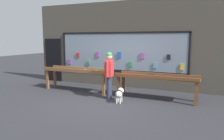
% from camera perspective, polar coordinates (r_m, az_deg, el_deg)
% --- Properties ---
extents(ground_plane, '(40.00, 40.00, 0.00)m').
position_cam_1_polar(ground_plane, '(7.52, -2.22, -7.94)').
color(ground_plane, '#2D2D33').
extents(shopfront_facade, '(8.90, 0.29, 3.68)m').
position_cam_1_polar(shopfront_facade, '(9.47, 3.67, 6.48)').
color(shopfront_facade, '#4C473D').
rests_on(shopfront_facade, ground_plane).
extents(display_table_left, '(2.86, 0.71, 0.93)m').
position_cam_1_polar(display_table_left, '(8.87, -9.14, -0.57)').
color(display_table_left, brown).
rests_on(display_table_left, ground_plane).
extents(display_table_right, '(2.86, 0.75, 0.88)m').
position_cam_1_polar(display_table_right, '(7.68, 11.50, -2.31)').
color(display_table_right, brown).
rests_on(display_table_right, ground_plane).
extents(person_browsing, '(0.28, 0.65, 1.63)m').
position_cam_1_polar(person_browsing, '(7.56, -0.71, -0.48)').
color(person_browsing, '#2D334C').
rests_on(person_browsing, ground_plane).
extents(small_dog, '(0.29, 0.62, 0.45)m').
position_cam_1_polar(small_dog, '(7.23, 1.98, -6.09)').
color(small_dog, white).
rests_on(small_dog, ground_plane).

